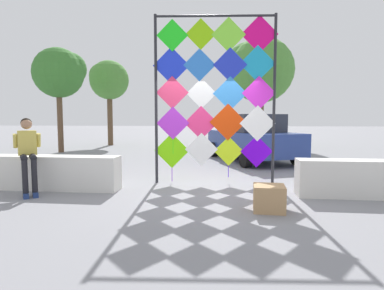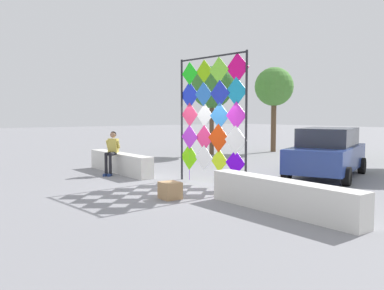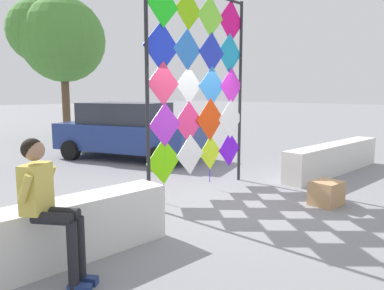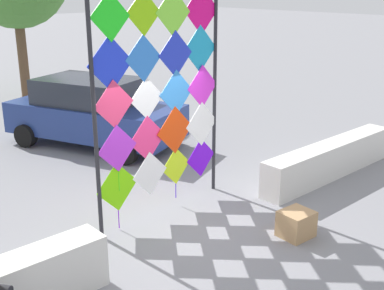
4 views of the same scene
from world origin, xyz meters
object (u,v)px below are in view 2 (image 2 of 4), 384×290
(parked_car, at_px, (327,152))
(tree_palm_like, at_px, (273,86))
(kite_display_rack, at_px, (212,113))
(cardboard_box_large, at_px, (170,190))
(tree_broadleaf, at_px, (213,86))
(seated_vendor, at_px, (112,149))

(parked_car, xyz_separation_m, tree_palm_like, (-7.97, 6.02, 3.00))
(parked_car, bearing_deg, tree_palm_like, 142.93)
(kite_display_rack, distance_m, cardboard_box_large, 3.22)
(kite_display_rack, xyz_separation_m, tree_palm_like, (-6.76, 10.39, 1.61))
(kite_display_rack, height_order, tree_broadleaf, tree_broadleaf)
(tree_palm_like, bearing_deg, tree_broadleaf, -101.99)
(parked_car, xyz_separation_m, cardboard_box_large, (-0.20, -6.64, -0.66))
(kite_display_rack, distance_m, parked_car, 4.74)
(parked_car, bearing_deg, cardboard_box_large, -91.72)
(seated_vendor, bearing_deg, cardboard_box_large, -8.10)
(parked_car, bearing_deg, seated_vendor, -130.52)
(tree_palm_like, bearing_deg, cardboard_box_large, -58.46)
(cardboard_box_large, bearing_deg, tree_palm_like, 121.54)
(kite_display_rack, height_order, seated_vendor, kite_display_rack)
(kite_display_rack, height_order, parked_car, kite_display_rack)
(parked_car, height_order, cardboard_box_large, parked_car)
(seated_vendor, distance_m, parked_car, 7.82)
(kite_display_rack, xyz_separation_m, cardboard_box_large, (1.01, -2.27, -2.05))
(cardboard_box_large, bearing_deg, parked_car, 88.28)
(tree_palm_like, distance_m, tree_broadleaf, 4.03)
(tree_palm_like, xyz_separation_m, tree_broadleaf, (-0.84, -3.94, -0.08))
(parked_car, bearing_deg, kite_display_rack, -105.52)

